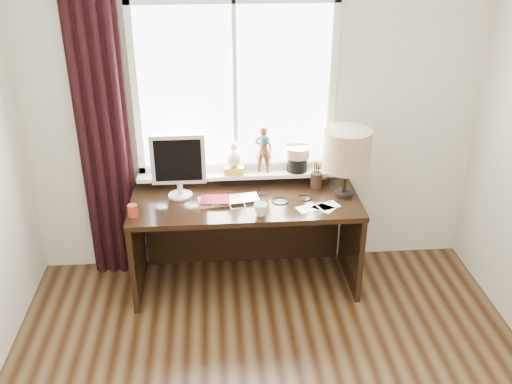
{
  "coord_description": "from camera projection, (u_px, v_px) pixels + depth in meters",
  "views": [
    {
      "loc": [
        -0.32,
        -2.12,
        2.69
      ],
      "look_at": [
        -0.05,
        1.25,
        1.0
      ],
      "focal_mm": 40.0,
      "sensor_mm": 36.0,
      "label": 1
    }
  ],
  "objects": [
    {
      "name": "wall_back",
      "position": [
        255.0,
        112.0,
        4.32
      ],
      "size": [
        3.5,
        0.0,
        2.6
      ],
      "primitive_type": "cube",
      "rotation": [
        1.57,
        0.0,
        0.0
      ],
      "color": "beige",
      "rests_on": "ground"
    },
    {
      "name": "laptop",
      "position": [
        235.0,
        200.0,
        4.19
      ],
      "size": [
        0.39,
        0.28,
        0.03
      ],
      "primitive_type": "imported",
      "rotation": [
        0.0,
        0.0,
        0.14
      ],
      "color": "silver",
      "rests_on": "desk"
    },
    {
      "name": "mug",
      "position": [
        260.0,
        209.0,
        3.99
      ],
      "size": [
        0.13,
        0.13,
        0.09
      ],
      "primitive_type": "imported",
      "rotation": [
        0.0,
        0.0,
        0.73
      ],
      "color": "white",
      "rests_on": "desk"
    },
    {
      "name": "red_cup",
      "position": [
        133.0,
        211.0,
        3.98
      ],
      "size": [
        0.07,
        0.07,
        0.09
      ],
      "primitive_type": "cylinder",
      "color": "maroon",
      "rests_on": "desk"
    },
    {
      "name": "window",
      "position": [
        237.0,
        115.0,
        4.26
      ],
      "size": [
        1.52,
        0.2,
        1.4
      ],
      "color": "white",
      "rests_on": "ground"
    },
    {
      "name": "curtain",
      "position": [
        104.0,
        144.0,
        4.24
      ],
      "size": [
        0.38,
        0.09,
        2.25
      ],
      "color": "black",
      "rests_on": "floor"
    },
    {
      "name": "desk",
      "position": [
        245.0,
        222.0,
        4.42
      ],
      "size": [
        1.7,
        0.7,
        0.75
      ],
      "color": "#321F11",
      "rests_on": "floor"
    },
    {
      "name": "monitor",
      "position": [
        178.0,
        162.0,
        4.15
      ],
      "size": [
        0.4,
        0.18,
        0.49
      ],
      "color": "beige",
      "rests_on": "desk"
    },
    {
      "name": "notebook_stack",
      "position": [
        214.0,
        201.0,
        4.17
      ],
      "size": [
        0.24,
        0.19,
        0.03
      ],
      "color": "beige",
      "rests_on": "desk"
    },
    {
      "name": "brush_holder",
      "position": [
        316.0,
        180.0,
        4.39
      ],
      "size": [
        0.09,
        0.09,
        0.25
      ],
      "color": "black",
      "rests_on": "desk"
    },
    {
      "name": "icon_frame",
      "position": [
        321.0,
        172.0,
        4.51
      ],
      "size": [
        0.1,
        0.04,
        0.13
      ],
      "color": "gold",
      "rests_on": "desk"
    },
    {
      "name": "table_lamp",
      "position": [
        347.0,
        150.0,
        4.13
      ],
      "size": [
        0.35,
        0.35,
        0.52
      ],
      "color": "black",
      "rests_on": "desk"
    },
    {
      "name": "loose_papers",
      "position": [
        320.0,
        207.0,
        4.11
      ],
      "size": [
        0.34,
        0.2,
        0.0
      ],
      "color": "white",
      "rests_on": "desk"
    },
    {
      "name": "desk_cables",
      "position": [
        283.0,
        198.0,
        4.24
      ],
      "size": [
        0.43,
        0.29,
        0.01
      ],
      "color": "black",
      "rests_on": "desk"
    }
  ]
}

